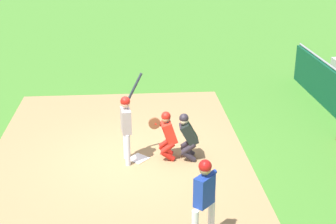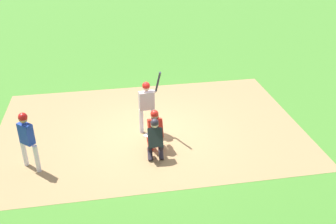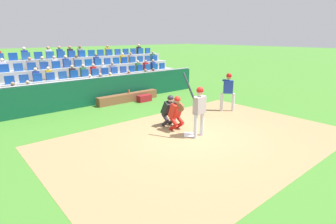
% 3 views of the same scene
% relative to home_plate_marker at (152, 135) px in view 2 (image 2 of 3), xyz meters
% --- Properties ---
extents(ground_plane, '(160.00, 160.00, 0.00)m').
position_rel_home_plate_marker_xyz_m(ground_plane, '(0.00, 0.00, -0.02)').
color(ground_plane, '#417C2A').
extents(infield_dirt_patch, '(10.02, 6.75, 0.01)m').
position_rel_home_plate_marker_xyz_m(infield_dirt_patch, '(0.00, 0.50, -0.01)').
color(infield_dirt_patch, '#9A7C51').
rests_on(infield_dirt_patch, ground_plane).
extents(home_plate_marker, '(0.62, 0.62, 0.02)m').
position_rel_home_plate_marker_xyz_m(home_plate_marker, '(0.00, 0.00, 0.00)').
color(home_plate_marker, white).
rests_on(home_plate_marker, infield_dirt_patch).
extents(batter_at_plate, '(0.68, 0.59, 2.24)m').
position_rel_home_plate_marker_xyz_m(batter_at_plate, '(-0.11, 0.27, 1.08)').
color(batter_at_plate, silver).
rests_on(batter_at_plate, ground_plane).
extents(catcher_crouching, '(0.48, 0.73, 1.31)m').
position_rel_home_plate_marker_xyz_m(catcher_crouching, '(-0.01, -0.74, 0.71)').
color(catcher_crouching, red).
rests_on(catcher_crouching, ground_plane).
extents(home_plate_umpire, '(0.48, 0.51, 1.27)m').
position_rel_home_plate_marker_xyz_m(home_plate_umpire, '(-0.09, -1.26, 0.67)').
color(home_plate_umpire, '#29222B').
rests_on(home_plate_umpire, ground_plane).
extents(on_deck_batter, '(0.57, 0.56, 1.77)m').
position_rel_home_plate_marker_xyz_m(on_deck_batter, '(-3.58, -1.13, 1.06)').
color(on_deck_batter, silver).
rests_on(on_deck_batter, ground_plane).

